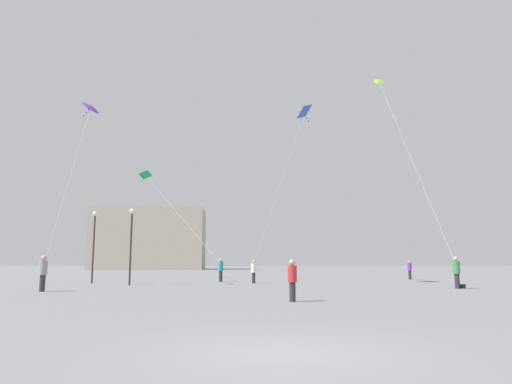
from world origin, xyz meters
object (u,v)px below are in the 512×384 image
at_px(kite_emerald_delta, 147,177).
at_px(lamppost_west, 131,233).
at_px(person_in_grey, 43,272).
at_px(kite_violet_diamond, 91,108).
at_px(building_left_hall, 150,239).
at_px(person_in_green, 456,271).
at_px(person_in_teal, 221,269).
at_px(kite_cobalt_delta, 303,113).
at_px(handbag_beside_flyer, 463,286).
at_px(kite_lime_diamond, 381,87).
at_px(lamppost_east, 94,235).
at_px(person_in_red, 292,278).
at_px(person_in_white, 254,270).
at_px(person_in_purple, 410,269).

relative_size(kite_emerald_delta, lamppost_west, 1.73).
xyz_separation_m(person_in_grey, kite_violet_diamond, (0.38, 4.61, 10.23)).
height_order(kite_emerald_delta, building_left_hall, building_left_hall).
relative_size(person_in_green, person_in_teal, 1.02).
relative_size(kite_cobalt_delta, handbag_beside_flyer, 35.28).
xyz_separation_m(person_in_teal, lamppost_west, (-5.56, -5.10, 2.35)).
bearing_deg(building_left_hall, lamppost_west, -79.67).
height_order(kite_lime_diamond, lamppost_east, kite_lime_diamond).
bearing_deg(person_in_grey, building_left_hall, 61.28).
bearing_deg(person_in_red, person_in_green, 10.78).
bearing_deg(kite_lime_diamond, lamppost_west, -174.08).
height_order(kite_lime_diamond, handbag_beside_flyer, kite_lime_diamond).
bearing_deg(person_in_teal, handbag_beside_flyer, -80.75).
bearing_deg(person_in_green, kite_cobalt_delta, -123.26).
bearing_deg(person_in_teal, kite_lime_diamond, -63.70).
distance_m(person_in_green, person_in_white, 13.19).
bearing_deg(lamppost_east, person_in_red, -50.52).
relative_size(kite_emerald_delta, handbag_beside_flyer, 26.65).
height_order(person_in_grey, building_left_hall, building_left_hall).
relative_size(kite_violet_diamond, building_left_hall, 0.50).
relative_size(person_in_grey, person_in_purple, 1.15).
bearing_deg(kite_violet_diamond, kite_cobalt_delta, 13.55).
height_order(person_in_purple, kite_lime_diamond, kite_lime_diamond).
distance_m(person_in_teal, kite_lime_diamond, 17.91).
bearing_deg(person_in_red, building_left_hall, 76.70).
bearing_deg(kite_lime_diamond, person_in_purple, 61.13).
bearing_deg(kite_cobalt_delta, lamppost_west, -171.20).
bearing_deg(building_left_hall, kite_emerald_delta, -79.08).
bearing_deg(person_in_teal, kite_emerald_delta, 87.42).
distance_m(person_in_grey, kite_violet_diamond, 11.23).
bearing_deg(kite_cobalt_delta, handbag_beside_flyer, -35.55).
bearing_deg(lamppost_west, kite_lime_diamond, 5.92).
distance_m(person_in_green, kite_lime_diamond, 14.54).
bearing_deg(person_in_teal, person_in_red, -126.22).
relative_size(person_in_grey, lamppost_east, 0.36).
bearing_deg(handbag_beside_flyer, kite_violet_diamond, 173.80).
distance_m(person_in_white, lamppost_west, 8.77).
relative_size(person_in_white, kite_cobalt_delta, 0.14).
bearing_deg(lamppost_west, person_in_teal, 42.54).
bearing_deg(kite_lime_diamond, person_in_teal, 164.19).
bearing_deg(person_in_purple, lamppost_west, -89.17).
distance_m(kite_cobalt_delta, handbag_beside_flyer, 15.54).
height_order(person_in_grey, handbag_beside_flyer, person_in_grey).
xyz_separation_m(person_in_red, lamppost_west, (-9.19, 12.47, 2.44)).
height_order(person_in_grey, lamppost_east, lamppost_east).
xyz_separation_m(person_in_red, kite_lime_diamond, (8.06, 14.26, 13.24)).
bearing_deg(kite_lime_diamond, person_in_grey, -158.33).
relative_size(person_in_red, handbag_beside_flyer, 4.96).
bearing_deg(person_in_white, person_in_green, 107.54).
bearing_deg(building_left_hall, person_in_grey, -83.05).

